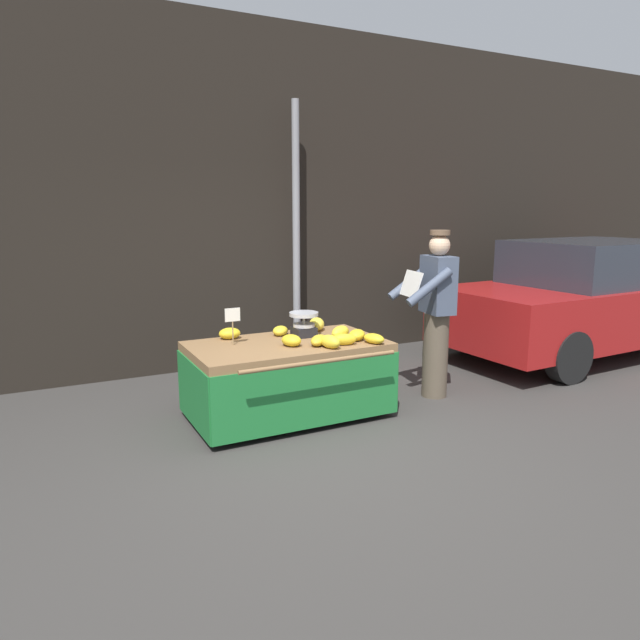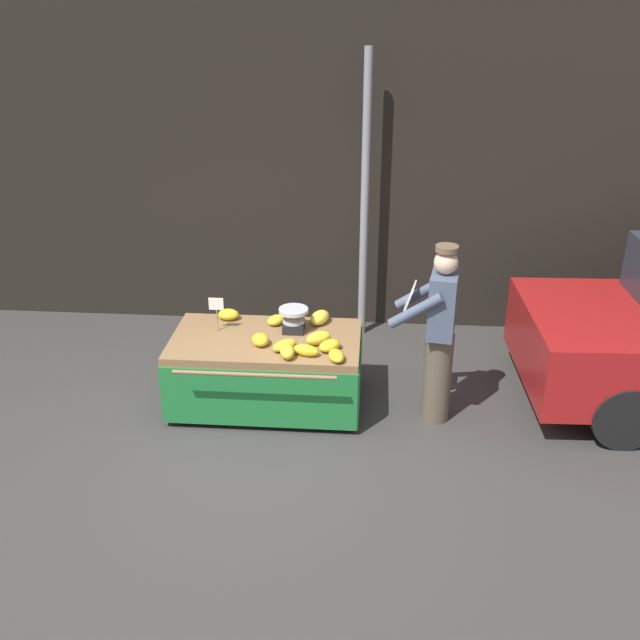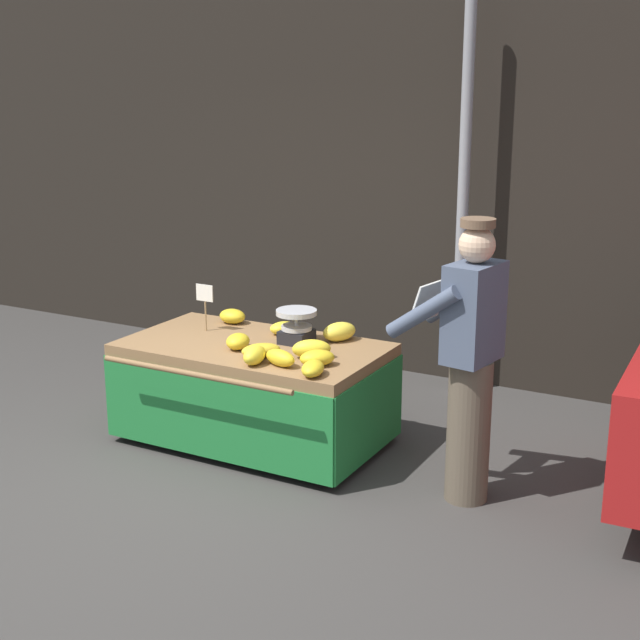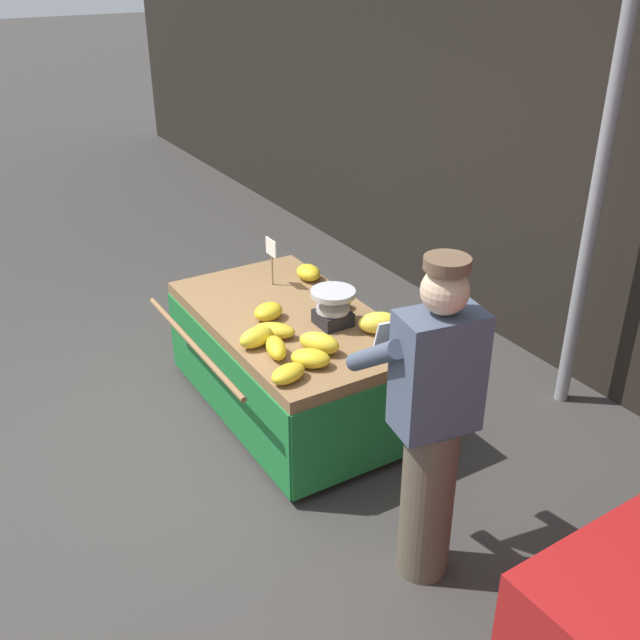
% 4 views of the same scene
% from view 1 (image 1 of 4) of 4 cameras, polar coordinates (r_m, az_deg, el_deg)
% --- Properties ---
extents(ground_plane, '(60.00, 60.00, 0.00)m').
position_cam_1_polar(ground_plane, '(4.71, 1.04, -13.22)').
color(ground_plane, '#383533').
extents(back_wall, '(16.00, 0.24, 4.10)m').
position_cam_1_polar(back_wall, '(7.12, -10.76, 11.79)').
color(back_wall, black).
rests_on(back_wall, ground).
extents(street_pole, '(0.09, 0.09, 3.17)m').
position_cam_1_polar(street_pole, '(7.08, -2.35, 8.19)').
color(street_pole, gray).
rests_on(street_pole, ground).
extents(banana_cart, '(1.80, 1.21, 0.72)m').
position_cam_1_polar(banana_cart, '(5.38, -3.22, -4.24)').
color(banana_cart, olive).
rests_on(banana_cart, ground).
extents(weighing_scale, '(0.28, 0.28, 0.23)m').
position_cam_1_polar(weighing_scale, '(5.55, -1.60, -0.42)').
color(weighing_scale, black).
rests_on(weighing_scale, banana_cart).
extents(price_sign, '(0.14, 0.01, 0.34)m').
position_cam_1_polar(price_sign, '(5.22, -8.61, 0.16)').
color(price_sign, '#997A51').
rests_on(price_sign, banana_cart).
extents(banana_bunch_0, '(0.28, 0.24, 0.12)m').
position_cam_1_polar(banana_bunch_0, '(5.46, 2.01, -1.22)').
color(banana_bunch_0, yellow).
rests_on(banana_bunch_0, banana_cart).
extents(banana_bunch_1, '(0.26, 0.17, 0.11)m').
position_cam_1_polar(banana_bunch_1, '(5.21, 2.36, -1.92)').
color(banana_bunch_1, gold).
rests_on(banana_bunch_1, banana_cart).
extents(banana_bunch_2, '(0.28, 0.28, 0.09)m').
position_cam_1_polar(banana_bunch_2, '(5.20, -0.11, -2.00)').
color(banana_bunch_2, gold).
rests_on(banana_bunch_2, banana_cart).
extents(banana_bunch_3, '(0.21, 0.24, 0.11)m').
position_cam_1_polar(banana_bunch_3, '(5.18, -2.84, -2.02)').
color(banana_bunch_3, gold).
rests_on(banana_bunch_3, banana_cart).
extents(banana_bunch_4, '(0.21, 0.17, 0.11)m').
position_cam_1_polar(banana_bunch_4, '(5.52, -8.89, -1.31)').
color(banana_bunch_4, gold).
rests_on(banana_bunch_4, banana_cart).
extents(banana_bunch_5, '(0.25, 0.30, 0.13)m').
position_cam_1_polar(banana_bunch_5, '(5.83, -0.33, -0.40)').
color(banana_bunch_5, yellow).
rests_on(banana_bunch_5, banana_cart).
extents(banana_bunch_6, '(0.17, 0.25, 0.12)m').
position_cam_1_polar(banana_bunch_6, '(5.10, 1.01, -2.14)').
color(banana_bunch_6, yellow).
rests_on(banana_bunch_6, banana_cart).
extents(banana_bunch_7, '(0.26, 0.27, 0.10)m').
position_cam_1_polar(banana_bunch_7, '(5.41, 3.67, -1.47)').
color(banana_bunch_7, gold).
rests_on(banana_bunch_7, banana_cart).
extents(banana_bunch_8, '(0.19, 0.25, 0.09)m').
position_cam_1_polar(banana_bunch_8, '(5.29, 5.34, -1.83)').
color(banana_bunch_8, gold).
rests_on(banana_bunch_8, banana_cart).
extents(banana_bunch_9, '(0.24, 0.25, 0.09)m').
position_cam_1_polar(banana_bunch_9, '(5.62, -3.92, -1.06)').
color(banana_bunch_9, yellow).
rests_on(banana_bunch_9, banana_cart).
extents(vendor_person, '(0.63, 0.58, 1.71)m').
position_cam_1_polar(vendor_person, '(6.00, 11.31, 0.63)').
color(vendor_person, brown).
rests_on(vendor_person, ground).
extents(parked_car, '(3.96, 1.85, 1.51)m').
position_cam_1_polar(parked_car, '(8.38, 24.58, 1.90)').
color(parked_car, '#A51919').
rests_on(parked_car, ground).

